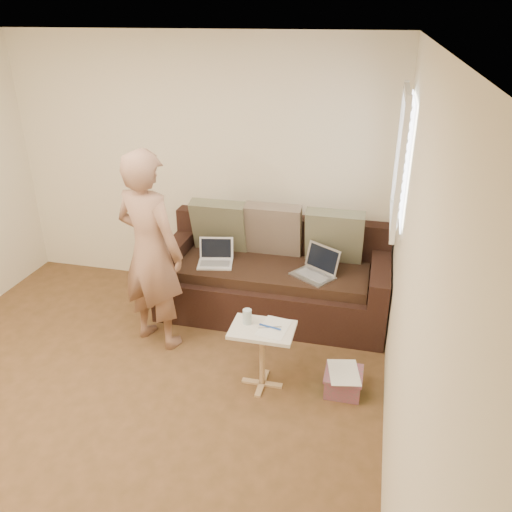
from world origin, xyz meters
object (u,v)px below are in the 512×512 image
laptop_silver (312,277)px  side_table (262,357)px  laptop_white (215,265)px  striped_box (343,382)px  sofa (273,274)px  person (150,251)px  drinking_glass (247,317)px

laptop_silver → side_table: (-0.25, -0.97, -0.25)m
laptop_white → striped_box: size_ratio=1.11×
sofa → person: 1.27m
person → laptop_silver: bearing=-139.0°
laptop_silver → laptop_white: bearing=-148.0°
striped_box → sofa: bearing=126.7°
person → side_table: (1.07, -0.40, -0.62)m
sofa → drinking_glass: sofa is taller
person → striped_box: (1.72, -0.33, -0.80)m
laptop_silver → drinking_glass: (-0.38, -0.93, 0.08)m
sofa → person: (-0.93, -0.73, 0.47)m
sofa → striped_box: 1.37m
striped_box → laptop_white: bearing=145.4°
drinking_glass → striped_box: bearing=2.0°
drinking_glass → striped_box: size_ratio=0.40×
laptop_silver → striped_box: bearing=-33.4°
side_table → sofa: bearing=97.5°
laptop_white → striped_box: 1.68m
drinking_glass → striped_box: drinking_glass is taller
side_table → striped_box: (0.64, 0.07, -0.18)m
laptop_white → person: (-0.38, -0.59, 0.37)m
sofa → laptop_white: 0.57m
person → side_table: size_ratio=3.30×
laptop_white → side_table: (0.70, -0.99, -0.25)m
laptop_silver → striped_box: size_ratio=1.26×
person → drinking_glass: 1.05m
person → striped_box: size_ratio=6.03×
sofa → laptop_silver: (0.40, -0.16, 0.10)m
sofa → striped_box: (0.79, -1.06, -0.33)m
laptop_silver → side_table: bearing=-71.2°
person → drinking_glass: person is taller
sofa → person: size_ratio=1.23×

